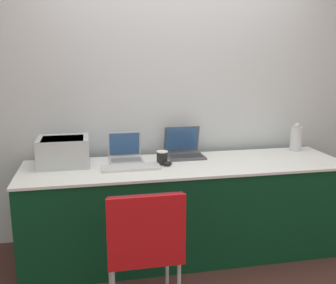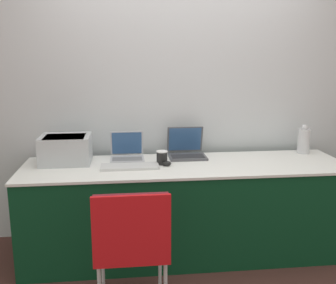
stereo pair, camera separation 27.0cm
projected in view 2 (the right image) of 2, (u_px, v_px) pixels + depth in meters
name	position (u px, v px, depth m)	size (l,w,h in m)	color
ground_plane	(192.00, 274.00, 2.99)	(14.00, 14.00, 0.00)	#472823
wall_back	(178.00, 93.00, 3.52)	(8.00, 0.05, 2.60)	silver
table	(185.00, 209.00, 3.25)	(2.61, 0.73, 0.77)	#0C381E
printer	(66.00, 148.00, 3.19)	(0.40, 0.34, 0.23)	#B2B7BC
laptop_left	(127.00, 154.00, 3.31)	(0.28, 0.26, 0.23)	#B7B7BC
laptop_right	(187.00, 150.00, 3.41)	(0.32, 0.30, 0.25)	#4C4C51
external_keyboard	(130.00, 167.00, 3.07)	(0.45, 0.18, 0.02)	silver
coffee_cup	(162.00, 157.00, 3.17)	(0.09, 0.09, 0.11)	black
mouse	(167.00, 164.00, 3.12)	(0.07, 0.05, 0.04)	black
metal_pitcher	(304.00, 140.00, 3.51)	(0.11, 0.11, 0.26)	silver
chair	(132.00, 239.00, 2.37)	(0.45, 0.43, 0.86)	maroon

